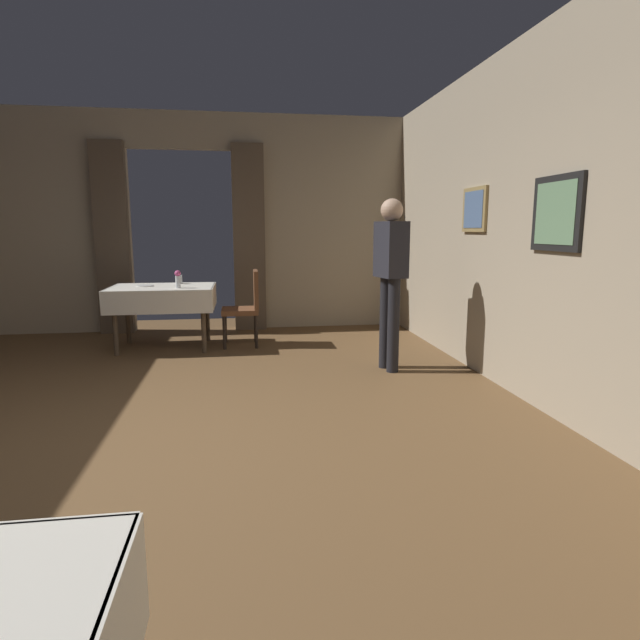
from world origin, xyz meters
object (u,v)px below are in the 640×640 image
Objects in this scene: dining_table_mid at (163,295)px; flower_vase_mid at (178,279)px; plate_mid_b at (145,286)px; glass_mid_c at (179,279)px; chair_mid_right at (247,304)px; person_waiter_by_doorway at (391,270)px.

flower_vase_mid reaches higher than dining_table_mid.
flower_vase_mid is 0.50m from plate_mid_b.
glass_mid_c is at bearing 95.42° from flower_vase_mid.
dining_table_mid is at bearing 179.36° from chair_mid_right.
person_waiter_by_doorway is (2.25, -1.67, 0.22)m from glass_mid_c.
flower_vase_mid reaches higher than glass_mid_c.
chair_mid_right is 2.04m from person_waiter_by_doorway.
dining_table_mid is 1.00m from chair_mid_right.
flower_vase_mid is at bearing 152.12° from person_waiter_by_doorway.
plate_mid_b is 2.99m from person_waiter_by_doorway.
glass_mid_c is at bearing 143.50° from person_waiter_by_doorway.
dining_table_mid is 6.25× the size of plate_mid_b.
chair_mid_right is 1.22m from plate_mid_b.
person_waiter_by_doorway is at bearing -28.51° from plate_mid_b.
person_waiter_by_doorway is (1.42, -1.36, 0.51)m from chair_mid_right.
person_waiter_by_doorway reaches higher than dining_table_mid.
chair_mid_right is 4.53× the size of flower_vase_mid.
glass_mid_c is at bearing 159.99° from chair_mid_right.
flower_vase_mid is 0.51m from glass_mid_c.
dining_table_mid is 1.31× the size of chair_mid_right.
dining_table_mid is 0.71× the size of person_waiter_by_doorway.
flower_vase_mid is at bearing -31.73° from plate_mid_b.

